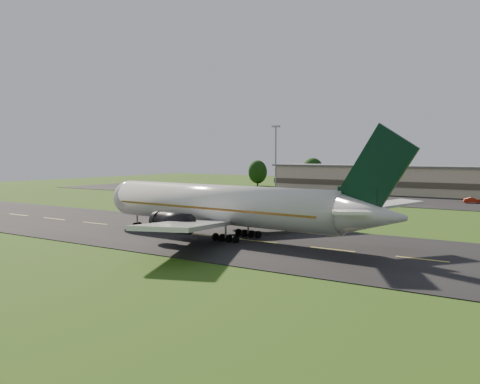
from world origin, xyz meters
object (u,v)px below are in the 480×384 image
Objects in this scene: service_vehicle_a at (319,194)px; service_vehicle_b at (472,200)px; light_mast_west at (276,151)px; airliner at (225,206)px.

service_vehicle_a reaches higher than service_vehicle_b.
light_mast_west is 24.59m from service_vehicle_a.
airliner is 12.66× the size of service_vehicle_b.
service_vehicle_a is at bearing 108.17° from airliner.
airliner is 77.66m from service_vehicle_b.
service_vehicle_b is at bearing -4.76° from light_mast_west.
light_mast_west is at bearing 118.64° from airliner.
airliner reaches higher than service_vehicle_b.
airliner reaches higher than service_vehicle_a.
airliner is at bearing -64.30° from light_mast_west.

